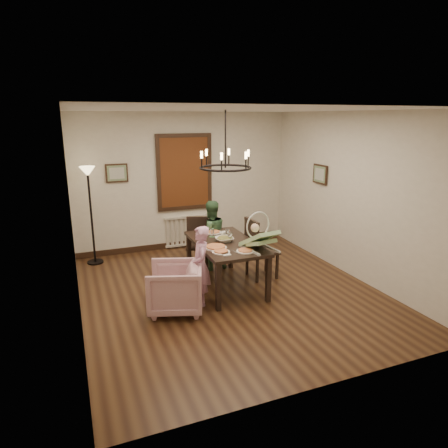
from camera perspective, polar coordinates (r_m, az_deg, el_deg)
room_shell at (r=6.35m, az=-0.37°, el=3.26°), size 4.51×5.00×2.81m
dining_table at (r=6.41m, az=0.19°, el=-3.31°), size 0.94×1.64×0.76m
chair_far at (r=7.33m, az=-3.81°, el=-2.75°), size 0.52×0.52×0.92m
chair_right at (r=6.88m, az=5.50°, el=-3.39°), size 0.48×0.48×1.06m
armchair at (r=5.80m, az=-7.00°, el=-9.01°), size 0.97×0.95×0.70m
elderly_woman at (r=5.90m, az=-3.35°, el=-6.92°), size 0.30×0.40×0.99m
seated_man at (r=7.23m, az=-1.92°, el=-2.44°), size 0.53×0.42×1.05m
baby_bouncer at (r=5.99m, az=5.08°, el=-1.85°), size 0.53×0.67×0.40m
salad_bowl at (r=6.39m, az=0.04°, el=-2.16°), size 0.35×0.35×0.09m
pizza_platter at (r=6.08m, az=-1.18°, el=-3.31°), size 0.33×0.33×0.04m
drinking_glass at (r=6.36m, az=0.87°, el=-1.94°), size 0.08×0.08×0.15m
window_blinds at (r=8.28m, az=-5.66°, el=7.36°), size 1.00×0.03×1.40m
radiator at (r=8.55m, az=-5.48°, el=-0.95°), size 0.92×0.12×0.62m
picture_back at (r=8.02m, az=-15.07°, el=7.03°), size 0.42×0.03×0.36m
picture_right at (r=7.81m, az=13.56°, el=6.93°), size 0.03×0.42×0.36m
floor_lamp at (r=7.80m, az=-18.41°, el=0.94°), size 0.30×0.30×1.80m
chandelier at (r=6.13m, az=0.20°, el=8.04°), size 0.80×0.80×0.04m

